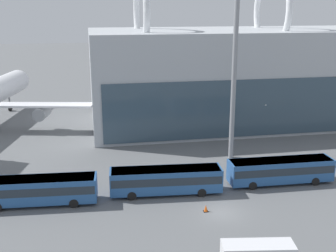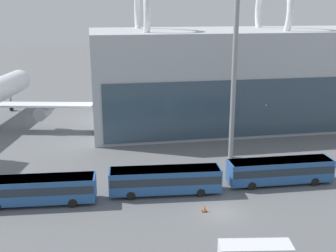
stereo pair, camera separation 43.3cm
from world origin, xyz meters
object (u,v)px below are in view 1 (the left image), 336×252
Objects in this scene: shuttle_bus_0 at (37,189)px; shuttle_bus_1 at (166,179)px; airliner_at_gate_far at (233,87)px; shuttle_bus_2 at (281,169)px; floodlight_mast at (235,52)px; traffic_cone_0 at (206,208)px.

shuttle_bus_1 is at bearing 4.49° from shuttle_bus_0.
airliner_at_gate_far reaches higher than shuttle_bus_2.
traffic_cone_0 is at bearing -117.53° from floodlight_mast.
airliner_at_gate_far is at bearing 82.26° from shuttle_bus_2.
airliner_at_gate_far reaches higher than shuttle_bus_0.
shuttle_bus_0 is (-33.81, -34.01, -3.67)m from airliner_at_gate_far.
shuttle_bus_1 is at bearing 150.39° from airliner_at_gate_far.
floodlight_mast is at bearing 161.04° from airliner_at_gate_far.
airliner_at_gate_far is at bearing 64.52° from shuttle_bus_1.
shuttle_bus_2 is at bearing 5.91° from shuttle_bus_1.
shuttle_bus_2 is 0.51× the size of floodlight_mast.
traffic_cone_0 is (-7.95, -15.26, -14.58)m from floodlight_mast.
airliner_at_gate_far is 2.80× the size of shuttle_bus_2.
traffic_cone_0 is (-16.36, -39.06, -5.09)m from airliner_at_gate_far.
shuttle_bus_0 is 14.15m from shuttle_bus_1.
shuttle_bus_1 is 6.27m from traffic_cone_0.
shuttle_bus_1 is at bearing -177.12° from shuttle_bus_2.
floodlight_mast is 32.71× the size of traffic_cone_0.
airliner_at_gate_far reaches higher than shuttle_bus_1.
shuttle_bus_0 is 1.00× the size of shuttle_bus_1.
airliner_at_gate_far is at bearing 70.55° from floodlight_mast.
floodlight_mast is at bearing 26.03° from shuttle_bus_0.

